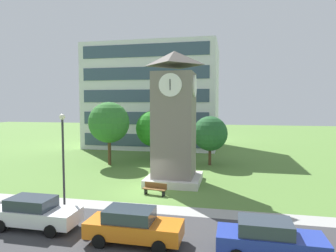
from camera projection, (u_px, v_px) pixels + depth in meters
The scene contains 13 objects.
ground_plane at pixel (146, 193), 22.36m from camera, with size 160.00×160.00×0.00m, color #567F38.
street_asphalt at pixel (105, 237), 15.00m from camera, with size 120.00×7.20×0.01m, color #38383A.
kerb_strip at pixel (133, 207), 19.30m from camera, with size 120.00×1.60×0.01m, color #9E9E99.
office_building at pixel (154, 97), 47.54m from camera, with size 20.20×11.58×16.00m.
clock_tower at pixel (174, 124), 25.09m from camera, with size 4.56×4.56×11.24m.
park_bench at pixel (155, 189), 21.97m from camera, with size 1.86×0.78×0.88m.
street_lamp at pixel (63, 150), 18.99m from camera, with size 0.36×0.36×6.13m.
tree_streetside at pixel (210, 134), 32.60m from camera, with size 3.87×3.87×5.48m.
tree_by_building at pixel (154, 129), 35.74m from camera, with size 4.42×4.42×6.06m.
tree_near_tower at pixel (109, 123), 32.80m from camera, with size 4.57×4.57×7.05m.
parked_car_white at pixel (35, 213), 16.01m from camera, with size 4.81×1.97×1.69m.
parked_car_orange at pixel (133, 226), 14.28m from camera, with size 4.70×1.94×1.69m.
parked_car_blue at pixel (269, 239), 12.87m from camera, with size 4.61×1.94×1.69m.
Camera 1 is at (6.13, -21.12, 6.72)m, focal length 31.43 mm.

